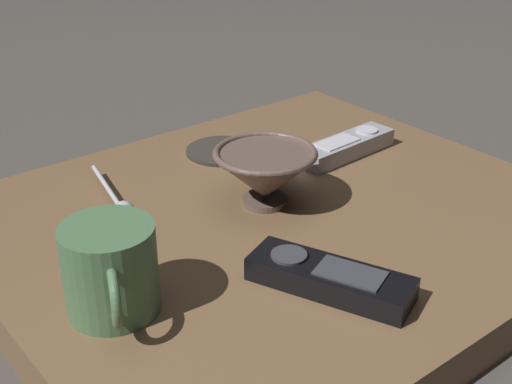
# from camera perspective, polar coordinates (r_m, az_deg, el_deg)

# --- Properties ---
(ground_plane) EXTENTS (6.00, 6.00, 0.00)m
(ground_plane) POSITION_cam_1_polar(r_m,az_deg,el_deg) (0.86, 1.79, -4.43)
(ground_plane) COLOR #47423D
(table) EXTENTS (0.59, 0.68, 0.05)m
(table) POSITION_cam_1_polar(r_m,az_deg,el_deg) (0.85, 1.81, -3.02)
(table) COLOR brown
(table) RESTS_ON ground
(cereal_bowl) EXTENTS (0.13, 0.13, 0.07)m
(cereal_bowl) POSITION_cam_1_polar(r_m,az_deg,el_deg) (0.83, 0.57, 1.43)
(cereal_bowl) COLOR brown
(cereal_bowl) RESTS_ON table
(coffee_mug) EXTENTS (0.12, 0.09, 0.09)m
(coffee_mug) POSITION_cam_1_polar(r_m,az_deg,el_deg) (0.66, -11.79, -6.27)
(coffee_mug) COLOR #4C724C
(coffee_mug) RESTS_ON table
(teaspoon) EXTENTS (0.15, 0.05, 0.03)m
(teaspoon) POSITION_cam_1_polar(r_m,az_deg,el_deg) (0.83, -11.00, -1.23)
(teaspoon) COLOR silver
(teaspoon) RESTS_ON table
(tv_remote_near) EXTENTS (0.05, 0.16, 0.03)m
(tv_remote_near) POSITION_cam_1_polar(r_m,az_deg,el_deg) (0.99, 7.37, 3.69)
(tv_remote_near) COLOR #9E9EA3
(tv_remote_near) RESTS_ON table
(tv_remote_far) EXTENTS (0.17, 0.11, 0.03)m
(tv_remote_far) POSITION_cam_1_polar(r_m,az_deg,el_deg) (0.69, 6.02, -7.01)
(tv_remote_far) COLOR black
(tv_remote_far) RESTS_ON table
(drink_coaster) EXTENTS (0.10, 0.10, 0.01)m
(drink_coaster) POSITION_cam_1_polar(r_m,az_deg,el_deg) (0.99, -2.81, 3.38)
(drink_coaster) COLOR #332D28
(drink_coaster) RESTS_ON table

